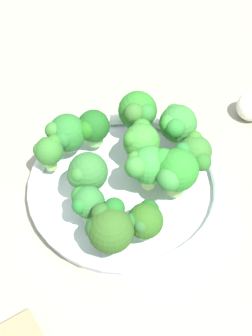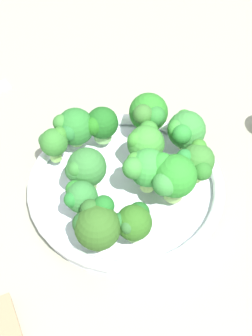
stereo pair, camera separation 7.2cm
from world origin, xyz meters
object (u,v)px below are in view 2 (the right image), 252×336
(broccoli_floret_2, at_px, (145,168))
(broccoli_floret_11, at_px, (100,124))
(broccoli_floret_0, at_px, (149,113))
(broccoli_floret_8, at_px, (145,143))
(bowl, at_px, (126,187))
(broccoli_floret_9, at_px, (172,176))
(broccoli_floret_1, at_px, (133,222))
(broccoli_floret_7, at_px, (53,142))
(broccoli_floret_10, at_px, (96,225))
(broccoli_floret_4, at_px, (74,127))
(broccoli_floret_12, at_px, (80,197))
(broccoli_floret_5, at_px, (185,130))
(broccoli_floret_3, at_px, (197,162))
(broccoli_floret_6, at_px, (85,169))

(broccoli_floret_2, bearing_deg, broccoli_floret_11, 134.54)
(broccoli_floret_0, relative_size, broccoli_floret_8, 1.05)
(bowl, height_order, broccoli_floret_9, broccoli_floret_9)
(broccoli_floret_1, relative_size, broccoli_floret_9, 0.76)
(broccoli_floret_1, relative_size, broccoli_floret_7, 1.02)
(broccoli_floret_0, bearing_deg, broccoli_floret_10, -99.37)
(broccoli_floret_4, bearing_deg, broccoli_floret_12, -72.46)
(bowl, distance_m, broccoli_floret_8, 0.07)
(broccoli_floret_5, relative_size, broccoli_floret_8, 1.05)
(broccoli_floret_3, relative_size, broccoli_floret_10, 0.91)
(broccoli_floret_7, relative_size, broccoli_floret_10, 0.81)
(bowl, relative_size, broccoli_floret_12, 4.77)
(broccoli_floret_4, height_order, broccoli_floret_8, broccoli_floret_8)
(broccoli_floret_0, relative_size, broccoli_floret_12, 1.13)
(broccoli_floret_3, bearing_deg, broccoli_floret_7, 178.50)
(broccoli_floret_2, distance_m, broccoli_floret_12, 0.10)
(broccoli_floret_7, relative_size, broccoli_floret_11, 0.96)
(broccoli_floret_4, bearing_deg, broccoli_floret_8, -8.04)
(broccoli_floret_8, relative_size, broccoli_floret_11, 1.13)
(broccoli_floret_4, xyz_separation_m, broccoli_floret_5, (0.17, 0.02, 0.00))
(broccoli_floret_10, bearing_deg, broccoli_floret_8, 75.41)
(broccoli_floret_6, distance_m, broccoli_floret_12, 0.05)
(broccoli_floret_4, bearing_deg, broccoli_floret_9, -25.91)
(broccoli_floret_9, distance_m, broccoli_floret_10, 0.13)
(broccoli_floret_6, distance_m, broccoli_floret_8, 0.10)
(broccoli_floret_6, bearing_deg, broccoli_floret_4, 113.93)
(broccoli_floret_2, bearing_deg, broccoli_floret_1, -91.97)
(broccoli_floret_2, height_order, broccoli_floret_7, broccoli_floret_2)
(broccoli_floret_10, bearing_deg, broccoli_floret_3, 47.70)
(broccoli_floret_0, bearing_deg, broccoli_floret_5, -21.62)
(broccoli_floret_0, bearing_deg, broccoli_floret_8, -85.81)
(broccoli_floret_11, relative_size, broccoli_floret_12, 0.96)
(broccoli_floret_0, bearing_deg, broccoli_floret_2, -83.78)
(bowl, distance_m, broccoli_floret_11, 0.11)
(broccoli_floret_7, xyz_separation_m, broccoli_floret_10, (0.10, -0.14, 0.01))
(broccoli_floret_3, height_order, broccoli_floret_8, broccoli_floret_8)
(broccoli_floret_5, relative_size, broccoli_floret_7, 1.24)
(broccoli_floret_4, height_order, broccoli_floret_7, broccoli_floret_4)
(broccoli_floret_2, bearing_deg, broccoli_floret_12, -142.57)
(broccoli_floret_6, distance_m, broccoli_floret_7, 0.08)
(broccoli_floret_2, bearing_deg, broccoli_floret_8, 98.59)
(broccoli_floret_2, bearing_deg, broccoli_floret_10, -115.30)
(bowl, distance_m, broccoli_floret_12, 0.10)
(broccoli_floret_1, distance_m, broccoli_floret_12, 0.08)
(broccoli_floret_0, xyz_separation_m, broccoli_floret_11, (-0.07, -0.03, -0.01))
(broccoli_floret_12, bearing_deg, broccoli_floret_6, 94.79)
(bowl, xyz_separation_m, broccoli_floret_12, (-0.05, -0.07, 0.05))
(broccoli_floret_9, height_order, broccoli_floret_12, broccoli_floret_9)
(broccoli_floret_4, height_order, broccoli_floret_6, broccoli_floret_6)
(broccoli_floret_4, height_order, broccoli_floret_11, broccoli_floret_4)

